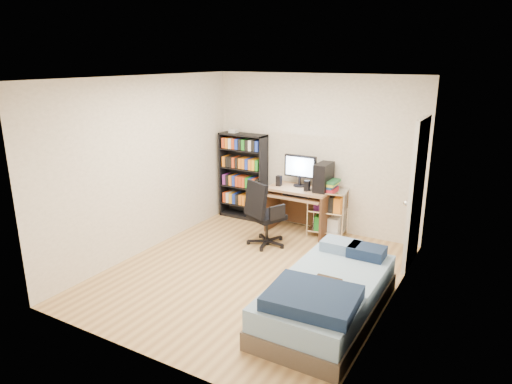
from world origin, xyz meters
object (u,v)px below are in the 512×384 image
Objects in this scene: office_chair at (264,225)px; bed at (327,296)px; media_shelf at (243,175)px; computer_desk at (306,192)px.

bed is (1.56, -1.42, -0.07)m from office_chair.
media_shelf is 1.39m from office_chair.
media_shelf is 3.46m from bed.
computer_desk is at bearing 119.14° from bed.
computer_desk is 1.24× the size of office_chair.
computer_desk is at bearing -5.50° from media_shelf.
computer_desk is (1.26, -0.12, -0.09)m from media_shelf.
office_chair is at bearing -44.57° from media_shelf.
computer_desk reaches higher than bed.
office_chair is at bearing -111.72° from computer_desk.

